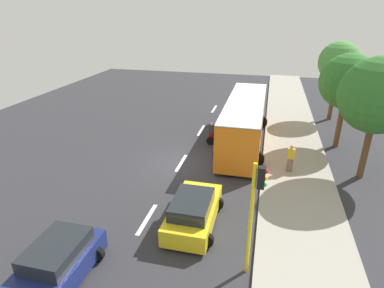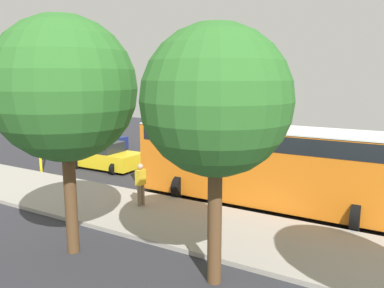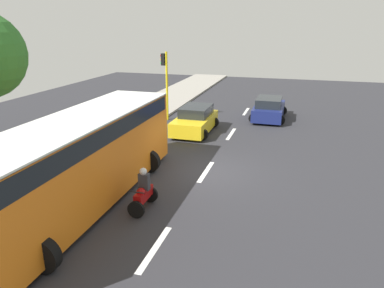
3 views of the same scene
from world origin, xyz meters
name	(u,v)px [view 3 (image 3 of 3)]	position (x,y,z in m)	size (l,w,h in m)	color
ground_plane	(206,173)	(0.00, 0.00, -0.05)	(40.00, 60.00, 0.10)	#2D2D33
sidewalk	(68,155)	(7.00, 0.00, 0.07)	(4.00, 60.00, 0.15)	#9E998E
lane_stripe_far_north	(246,112)	(0.00, -12.00, 0.01)	(0.20, 2.40, 0.01)	white
lane_stripe_north	(231,134)	(0.00, -6.00, 0.01)	(0.20, 2.40, 0.01)	white
lane_stripe_mid	(206,172)	(0.00, 0.00, 0.01)	(0.20, 2.40, 0.01)	white
lane_stripe_south	(155,249)	(0.00, 6.00, 0.01)	(0.20, 2.40, 0.01)	white
car_dark_blue	(269,109)	(-1.78, -10.21, 0.71)	(2.33, 4.13, 1.52)	navy
car_yellow_cab	(195,120)	(2.18, -5.86, 0.71)	(2.33, 4.13, 1.52)	yellow
city_bus	(78,157)	(3.50, 4.24, 1.85)	(3.20, 11.00, 3.16)	orange
motorcycle	(143,192)	(1.26, 3.88, 0.64)	(0.60, 1.30, 1.53)	black
pedestrian_near_signal	(72,137)	(6.56, 0.15, 1.06)	(0.40, 0.24, 1.69)	#72604C
traffic_light_corner	(165,76)	(4.85, -8.09, 2.93)	(0.49, 0.24, 4.50)	yellow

